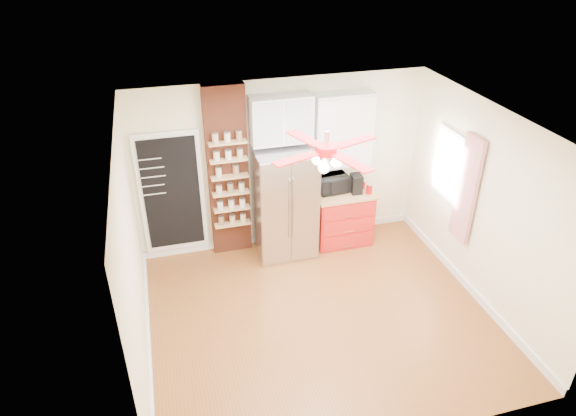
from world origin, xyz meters
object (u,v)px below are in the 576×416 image
object	(u,v)px
ceiling_fan	(326,150)
pantry_jar_oats	(219,172)
fridge	(285,203)
red_cabinet	(342,216)
canister_left	(369,189)
coffee_maker	(356,184)
toaster_oven	(333,184)

from	to	relation	value
ceiling_fan	pantry_jar_oats	size ratio (longest dim) A/B	9.88
fridge	pantry_jar_oats	xyz separation A→B (m)	(-0.95, 0.16, 0.57)
fridge	red_cabinet	bearing A→B (deg)	2.95
ceiling_fan	canister_left	size ratio (longest dim) A/B	9.02
fridge	coffee_maker	size ratio (longest dim) A/B	5.75
fridge	ceiling_fan	distance (m)	2.25
ceiling_fan	canister_left	distance (m)	2.47
ceiling_fan	canister_left	xyz separation A→B (m)	(1.29, 1.53, -1.45)
ceiling_fan	toaster_oven	distance (m)	2.36
canister_left	ceiling_fan	bearing A→B (deg)	-130.12
toaster_oven	coffee_maker	size ratio (longest dim) A/B	1.59
coffee_maker	pantry_jar_oats	world-z (taller)	pantry_jar_oats
red_cabinet	toaster_oven	xyz separation A→B (m)	(-0.16, 0.07, 0.58)
fridge	canister_left	world-z (taller)	fridge
fridge	toaster_oven	bearing A→B (deg)	8.63
coffee_maker	canister_left	distance (m)	0.22
fridge	canister_left	bearing A→B (deg)	-4.24
fridge	canister_left	distance (m)	1.35
fridge	coffee_maker	world-z (taller)	fridge
ceiling_fan	pantry_jar_oats	world-z (taller)	ceiling_fan
fridge	pantry_jar_oats	bearing A→B (deg)	170.32
ceiling_fan	coffee_maker	size ratio (longest dim) A/B	4.60
ceiling_fan	coffee_maker	xyz separation A→B (m)	(1.10, 1.62, -1.37)
ceiling_fan	coffee_maker	world-z (taller)	ceiling_fan
canister_left	pantry_jar_oats	bearing A→B (deg)	173.48
toaster_oven	canister_left	distance (m)	0.58
ceiling_fan	toaster_oven	size ratio (longest dim) A/B	2.90
ceiling_fan	toaster_oven	world-z (taller)	ceiling_fan
red_cabinet	coffee_maker	xyz separation A→B (m)	(0.18, -0.06, 0.60)
ceiling_fan	coffee_maker	bearing A→B (deg)	55.81
pantry_jar_oats	fridge	bearing A→B (deg)	-9.68
ceiling_fan	canister_left	bearing A→B (deg)	49.88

